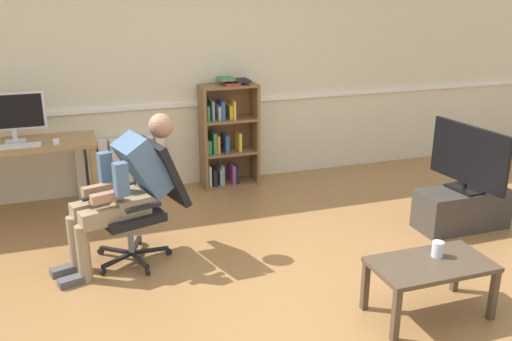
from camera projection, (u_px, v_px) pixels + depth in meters
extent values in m
plane|color=olive|center=(274.00, 301.00, 3.94)|extent=(18.00, 18.00, 0.00)
cube|color=beige|center=(188.00, 63.00, 5.88)|extent=(12.00, 0.10, 2.70)
cube|color=white|center=(191.00, 104.00, 5.96)|extent=(12.00, 0.03, 0.05)
cube|color=#9E7547|center=(96.00, 184.00, 5.20)|extent=(0.06, 0.06, 0.72)
cube|color=#9E7547|center=(93.00, 168.00, 5.64)|extent=(0.06, 0.06, 0.72)
cube|color=#9E7547|center=(18.00, 145.00, 5.10)|extent=(1.39, 0.57, 0.04)
cube|color=silver|center=(16.00, 141.00, 5.14)|extent=(0.18, 0.14, 0.01)
cube|color=silver|center=(15.00, 135.00, 5.14)|extent=(0.04, 0.02, 0.10)
cube|color=silver|center=(11.00, 111.00, 5.06)|extent=(0.59, 0.02, 0.35)
cube|color=black|center=(11.00, 112.00, 5.05)|extent=(0.54, 0.00, 0.31)
cube|color=white|center=(16.00, 146.00, 4.96)|extent=(0.43, 0.12, 0.02)
cube|color=white|center=(56.00, 142.00, 5.08)|extent=(0.06, 0.10, 0.03)
cube|color=brown|center=(203.00, 138.00, 5.95)|extent=(0.03, 0.28, 1.13)
cube|color=brown|center=(255.00, 134.00, 6.13)|extent=(0.03, 0.28, 1.13)
cube|color=brown|center=(226.00, 133.00, 6.17)|extent=(0.59, 0.02, 1.13)
cube|color=brown|center=(230.00, 183.00, 6.22)|extent=(0.56, 0.28, 0.03)
cube|color=brown|center=(230.00, 152.00, 6.10)|extent=(0.56, 0.28, 0.03)
cube|color=brown|center=(229.00, 120.00, 5.98)|extent=(0.56, 0.28, 0.03)
cube|color=brown|center=(229.00, 86.00, 5.86)|extent=(0.56, 0.28, 0.03)
cube|color=white|center=(209.00, 175.00, 6.11)|extent=(0.03, 0.19, 0.22)
cube|color=#38844C|center=(208.00, 146.00, 6.01)|extent=(0.05, 0.19, 0.15)
cube|color=#38844C|center=(207.00, 113.00, 5.88)|extent=(0.03, 0.19, 0.16)
cube|color=black|center=(214.00, 176.00, 6.11)|extent=(0.04, 0.19, 0.19)
cube|color=#38844C|center=(213.00, 143.00, 5.99)|extent=(0.04, 0.19, 0.23)
cube|color=#6699A3|center=(211.00, 110.00, 5.90)|extent=(0.03, 0.19, 0.21)
cube|color=beige|center=(220.00, 175.00, 6.16)|extent=(0.05, 0.19, 0.18)
cube|color=orange|center=(217.00, 144.00, 6.01)|extent=(0.03, 0.19, 0.20)
cube|color=beige|center=(219.00, 112.00, 5.93)|extent=(0.05, 0.19, 0.15)
cube|color=#6699A3|center=(221.00, 174.00, 6.15)|extent=(0.03, 0.19, 0.22)
cube|color=#2D519E|center=(225.00, 143.00, 6.03)|extent=(0.04, 0.19, 0.20)
cube|color=#2D519E|center=(221.00, 110.00, 5.91)|extent=(0.04, 0.19, 0.21)
cube|color=#89428E|center=(232.00, 173.00, 6.18)|extent=(0.03, 0.19, 0.22)
cube|color=white|center=(226.00, 143.00, 6.07)|extent=(0.03, 0.19, 0.18)
cube|color=gold|center=(229.00, 111.00, 5.97)|extent=(0.04, 0.19, 0.15)
cube|color=black|center=(235.00, 174.00, 6.20)|extent=(0.04, 0.19, 0.19)
cube|color=gold|center=(238.00, 141.00, 6.10)|extent=(0.03, 0.19, 0.20)
cube|color=gold|center=(233.00, 109.00, 5.94)|extent=(0.03, 0.19, 0.20)
cube|color=red|center=(231.00, 83.00, 5.86)|extent=(0.16, 0.22, 0.02)
cube|color=black|center=(241.00, 80.00, 5.89)|extent=(0.16, 0.22, 0.02)
cube|color=#38844C|center=(226.00, 79.00, 5.84)|extent=(0.16, 0.22, 0.02)
cube|color=white|center=(81.00, 170.00, 5.75)|extent=(0.09, 0.08, 0.61)
cube|color=white|center=(93.00, 169.00, 5.79)|extent=(0.09, 0.08, 0.61)
cube|color=white|center=(104.00, 168.00, 5.82)|extent=(0.09, 0.08, 0.61)
cube|color=white|center=(116.00, 167.00, 5.86)|extent=(0.09, 0.08, 0.61)
cube|color=white|center=(127.00, 166.00, 5.90)|extent=(0.09, 0.08, 0.61)
cube|color=white|center=(139.00, 165.00, 5.93)|extent=(0.09, 0.08, 0.61)
cube|color=white|center=(150.00, 163.00, 5.97)|extent=(0.09, 0.08, 0.61)
cube|color=white|center=(161.00, 162.00, 6.01)|extent=(0.09, 0.08, 0.61)
cube|color=black|center=(139.00, 260.00, 4.39)|extent=(0.12, 0.30, 0.02)
cylinder|color=black|center=(148.00, 272.00, 4.29)|extent=(0.04, 0.06, 0.06)
cube|color=black|center=(150.00, 250.00, 4.55)|extent=(0.30, 0.04, 0.02)
cylinder|color=black|center=(169.00, 252.00, 4.60)|extent=(0.06, 0.02, 0.06)
cube|color=black|center=(136.00, 245.00, 4.65)|extent=(0.13, 0.29, 0.02)
cylinder|color=black|center=(140.00, 241.00, 4.80)|extent=(0.04, 0.06, 0.06)
cube|color=black|center=(116.00, 250.00, 4.55)|extent=(0.26, 0.21, 0.02)
cylinder|color=black|center=(101.00, 252.00, 4.61)|extent=(0.06, 0.05, 0.06)
cube|color=black|center=(117.00, 260.00, 4.39)|extent=(0.27, 0.20, 0.02)
cylinder|color=black|center=(103.00, 272.00, 4.29)|extent=(0.06, 0.05, 0.06)
cylinder|color=gray|center=(130.00, 235.00, 4.46)|extent=(0.05, 0.05, 0.30)
cube|color=black|center=(129.00, 214.00, 4.40)|extent=(0.57, 0.57, 0.07)
cube|color=black|center=(164.00, 171.00, 4.48)|extent=(0.37, 0.49, 0.54)
cube|color=black|center=(117.00, 187.00, 4.56)|extent=(0.28, 0.12, 0.03)
cube|color=black|center=(143.00, 207.00, 4.16)|extent=(0.28, 0.12, 0.03)
cube|color=#937F60|center=(128.00, 202.00, 4.36)|extent=(0.35, 0.40, 0.14)
cube|color=#476689|center=(144.00, 165.00, 4.36)|extent=(0.49, 0.44, 0.52)
sphere|color=#A87A5B|center=(161.00, 126.00, 4.35)|extent=(0.20, 0.20, 0.20)
cube|color=black|center=(92.00, 198.00, 4.18)|extent=(0.15, 0.08, 0.02)
cube|color=#937F60|center=(98.00, 207.00, 4.33)|extent=(0.44, 0.24, 0.13)
cylinder|color=#937F60|center=(75.00, 244.00, 4.30)|extent=(0.10, 0.10, 0.46)
cube|color=#4C4C51|center=(65.00, 270.00, 4.31)|extent=(0.24, 0.15, 0.06)
cube|color=#937F60|center=(107.00, 216.00, 4.18)|extent=(0.44, 0.24, 0.13)
cylinder|color=#937F60|center=(84.00, 254.00, 4.15)|extent=(0.10, 0.10, 0.46)
cube|color=#4C4C51|center=(73.00, 281.00, 4.16)|extent=(0.24, 0.15, 0.06)
cube|color=#476689|center=(105.00, 168.00, 4.35)|extent=(0.12, 0.11, 0.26)
cube|color=#A87A5B|center=(97.00, 190.00, 4.29)|extent=(0.25, 0.14, 0.07)
cube|color=#476689|center=(121.00, 179.00, 4.10)|extent=(0.12, 0.11, 0.26)
cube|color=#A87A5B|center=(107.00, 197.00, 4.14)|extent=(0.25, 0.14, 0.07)
cube|color=#3D3833|center=(462.00, 209.00, 5.08)|extent=(0.85, 0.37, 0.37)
cube|color=black|center=(464.00, 189.00, 5.02)|extent=(0.24, 0.34, 0.02)
cylinder|color=black|center=(465.00, 185.00, 5.01)|extent=(0.04, 0.04, 0.05)
cube|color=black|center=(469.00, 155.00, 4.91)|extent=(0.14, 0.86, 0.53)
cube|color=#9EBCF4|center=(471.00, 155.00, 4.92)|extent=(0.10, 0.81, 0.49)
cube|color=#4C3D2D|center=(396.00, 316.00, 3.45)|extent=(0.04, 0.04, 0.37)
cube|color=#4C3D2D|center=(493.00, 295.00, 3.68)|extent=(0.04, 0.04, 0.37)
cube|color=#4C3D2D|center=(456.00, 268.00, 4.03)|extent=(0.04, 0.04, 0.37)
cube|color=#4C3D2D|center=(365.00, 286.00, 3.80)|extent=(0.04, 0.04, 0.37)
cube|color=#4C3D2D|center=(431.00, 264.00, 3.67)|extent=(0.81, 0.45, 0.03)
cylinder|color=silver|center=(438.00, 249.00, 3.73)|extent=(0.08, 0.08, 0.11)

